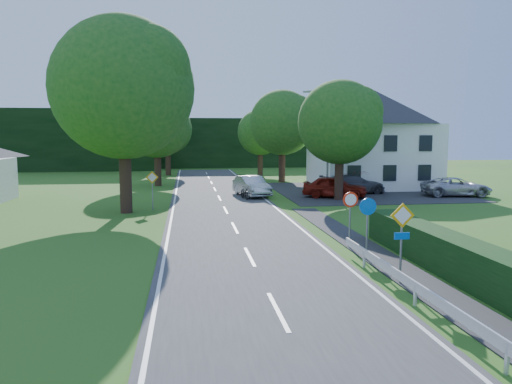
{
  "coord_description": "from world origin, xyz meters",
  "views": [
    {
      "loc": [
        -2.33,
        -6.59,
        4.7
      ],
      "look_at": [
        0.96,
        17.13,
        1.94
      ],
      "focal_mm": 35.0,
      "sensor_mm": 36.0,
      "label": 1
    }
  ],
  "objects": [
    {
      "name": "road",
      "position": [
        0.0,
        20.0,
        0.02
      ],
      "size": [
        7.0,
        80.0,
        0.04
      ],
      "primitive_type": "cube",
      "color": "#353537",
      "rests_on": "ground"
    },
    {
      "name": "parking_pad",
      "position": [
        12.0,
        33.0,
        0.02
      ],
      "size": [
        14.0,
        16.0,
        0.04
      ],
      "primitive_type": "cube",
      "color": "#272629",
      "rests_on": "ground"
    },
    {
      "name": "line_edge_left",
      "position": [
        -3.25,
        20.0,
        0.04
      ],
      "size": [
        0.12,
        80.0,
        0.01
      ],
      "primitive_type": "cube",
      "color": "white",
      "rests_on": "road"
    },
    {
      "name": "line_edge_right",
      "position": [
        3.25,
        20.0,
        0.04
      ],
      "size": [
        0.12,
        80.0,
        0.01
      ],
      "primitive_type": "cube",
      "color": "white",
      "rests_on": "road"
    },
    {
      "name": "line_centre",
      "position": [
        0.0,
        20.0,
        0.04
      ],
      "size": [
        0.12,
        80.0,
        0.01
      ],
      "primitive_type": null,
      "color": "white",
      "rests_on": "road"
    },
    {
      "name": "tree_main",
      "position": [
        -6.0,
        24.0,
        5.82
      ],
      "size": [
        9.4,
        9.4,
        11.64
      ],
      "primitive_type": null,
      "color": "#185118",
      "rests_on": "ground"
    },
    {
      "name": "tree_left_far",
      "position": [
        -5.0,
        40.0,
        4.29
      ],
      "size": [
        7.0,
        7.0,
        8.58
      ],
      "primitive_type": null,
      "color": "#185118",
      "rests_on": "ground"
    },
    {
      "name": "tree_right_far",
      "position": [
        7.0,
        42.0,
        4.54
      ],
      "size": [
        7.4,
        7.4,
        9.09
      ],
      "primitive_type": null,
      "color": "#185118",
      "rests_on": "ground"
    },
    {
      "name": "tree_left_back",
      "position": [
        -4.5,
        52.0,
        4.04
      ],
      "size": [
        6.6,
        6.6,
        8.07
      ],
      "primitive_type": null,
      "color": "#185118",
      "rests_on": "ground"
    },
    {
      "name": "tree_right_back",
      "position": [
        6.0,
        50.0,
        3.78
      ],
      "size": [
        6.2,
        6.2,
        7.56
      ],
      "primitive_type": null,
      "color": "#185118",
      "rests_on": "ground"
    },
    {
      "name": "tree_right_mid",
      "position": [
        8.5,
        28.0,
        4.29
      ],
      "size": [
        7.0,
        7.0,
        8.58
      ],
      "primitive_type": null,
      "color": "#185118",
      "rests_on": "ground"
    },
    {
      "name": "treeline_right",
      "position": [
        8.0,
        66.0,
        3.5
      ],
      "size": [
        30.0,
        5.0,
        7.0
      ],
      "primitive_type": "cube",
      "color": "black",
      "rests_on": "ground"
    },
    {
      "name": "house_white",
      "position": [
        14.0,
        36.0,
        4.41
      ],
      "size": [
        10.6,
        8.4,
        8.6
      ],
      "color": "white",
      "rests_on": "ground"
    },
    {
      "name": "streetlight",
      "position": [
        8.06,
        30.0,
        4.46
      ],
      "size": [
        2.03,
        0.18,
        8.0
      ],
      "color": "gray",
      "rests_on": "ground"
    },
    {
      "name": "sign_priority_right",
      "position": [
        4.3,
        7.98,
        1.8
      ],
      "size": [
        0.78,
        0.09,
        2.59
      ],
      "color": "gray",
      "rests_on": "ground"
    },
    {
      "name": "sign_roundabout",
      "position": [
        4.3,
        10.98,
        1.67
      ],
      "size": [
        0.64,
        0.08,
        2.37
      ],
      "color": "gray",
      "rests_on": "ground"
    },
    {
      "name": "sign_speed_limit",
      "position": [
        4.3,
        12.97,
        1.77
      ],
      "size": [
        0.64,
        0.11,
        2.37
      ],
      "color": "gray",
      "rests_on": "ground"
    },
    {
      "name": "sign_priority_left",
      "position": [
        -4.5,
        24.98,
        1.72
      ],
      "size": [
        0.78,
        0.09,
        2.44
      ],
      "color": "gray",
      "rests_on": "ground"
    },
    {
      "name": "moving_car",
      "position": [
        2.51,
        30.81,
        0.81
      ],
      "size": [
        2.61,
        4.91,
        1.54
      ],
      "primitive_type": "imported",
      "rotation": [
        0.0,
        0.0,
        0.22
      ],
      "color": "#BCBCC1",
      "rests_on": "road"
    },
    {
      "name": "motorcycle",
      "position": [
        1.8,
        29.18,
        0.53
      ],
      "size": [
        0.92,
        1.95,
        0.98
      ],
      "primitive_type": "imported",
      "rotation": [
        0.0,
        0.0,
        0.15
      ],
      "color": "black",
      "rests_on": "road"
    },
    {
      "name": "parked_car_red",
      "position": [
        8.54,
        29.08,
        0.85
      ],
      "size": [
        5.1,
        3.53,
        1.61
      ],
      "primitive_type": "imported",
      "rotation": [
        0.0,
        0.0,
        1.19
      ],
      "color": "maroon",
      "rests_on": "parking_pad"
    },
    {
      "name": "parked_car_silver_a",
      "position": [
        11.56,
        35.55,
        0.78
      ],
      "size": [
        4.73,
        2.53,
        1.48
      ],
      "primitive_type": "imported",
      "rotation": [
        0.0,
        0.0,
        1.8
      ],
      "color": "silver",
      "rests_on": "parking_pad"
    },
    {
      "name": "parked_car_grey",
      "position": [
        10.76,
        31.44,
        0.79
      ],
      "size": [
        5.29,
        2.49,
        1.49
      ],
      "primitive_type": "imported",
      "rotation": [
        0.0,
        0.0,
        1.65
      ],
      "color": "#46464A",
      "rests_on": "parking_pad"
    },
    {
      "name": "parked_car_silver_b",
      "position": [
        18.0,
        28.72,
        0.75
      ],
      "size": [
        5.38,
        3.03,
        1.42
      ],
      "primitive_type": "imported",
      "rotation": [
        0.0,
        0.0,
        1.43
      ],
      "color": "#B8B6BE",
      "rests_on": "parking_pad"
    },
    {
      "name": "parasol",
      "position": [
        11.28,
        32.05,
        0.97
      ],
      "size": [
        2.06,
        2.1,
        1.87
      ],
      "primitive_type": "imported",
      "rotation": [
        0.0,
        0.0,
        0.01
      ],
      "color": "red",
      "rests_on": "parking_pad"
    }
  ]
}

